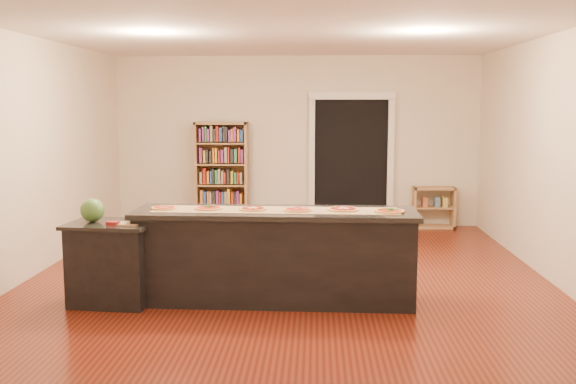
{
  "coord_description": "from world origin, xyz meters",
  "views": [
    {
      "loc": [
        0.32,
        -7.15,
        2.0
      ],
      "look_at": [
        0.0,
        0.2,
        1.0
      ],
      "focal_mm": 40.0,
      "sensor_mm": 36.0,
      "label": 1
    }
  ],
  "objects_px": {
    "kitchen_island": "(275,255)",
    "bookshelf": "(222,175)",
    "side_counter": "(112,263)",
    "waste_bin": "(267,219)",
    "low_shelf": "(433,207)",
    "watermelon": "(92,210)"
  },
  "relations": [
    {
      "from": "side_counter",
      "to": "low_shelf",
      "type": "height_order",
      "value": "side_counter"
    },
    {
      "from": "kitchen_island",
      "to": "waste_bin",
      "type": "bearing_deg",
      "value": 96.74
    },
    {
      "from": "side_counter",
      "to": "waste_bin",
      "type": "relative_size",
      "value": 2.67
    },
    {
      "from": "side_counter",
      "to": "waste_bin",
      "type": "height_order",
      "value": "side_counter"
    },
    {
      "from": "low_shelf",
      "to": "watermelon",
      "type": "bearing_deg",
      "value": -134.67
    },
    {
      "from": "kitchen_island",
      "to": "watermelon",
      "type": "distance_m",
      "value": 1.89
    },
    {
      "from": "side_counter",
      "to": "watermelon",
      "type": "xyz_separation_m",
      "value": [
        -0.19,
        0.02,
        0.53
      ]
    },
    {
      "from": "watermelon",
      "to": "bookshelf",
      "type": "bearing_deg",
      "value": 80.75
    },
    {
      "from": "waste_bin",
      "to": "watermelon",
      "type": "height_order",
      "value": "watermelon"
    },
    {
      "from": "watermelon",
      "to": "waste_bin",
      "type": "bearing_deg",
      "value": 70.18
    },
    {
      "from": "waste_bin",
      "to": "side_counter",
      "type": "bearing_deg",
      "value": -107.33
    },
    {
      "from": "kitchen_island",
      "to": "waste_bin",
      "type": "relative_size",
      "value": 9.05
    },
    {
      "from": "kitchen_island",
      "to": "bookshelf",
      "type": "xyz_separation_m",
      "value": [
        -1.14,
        4.06,
        0.39
      ]
    },
    {
      "from": "side_counter",
      "to": "watermelon",
      "type": "relative_size",
      "value": 3.56
    },
    {
      "from": "watermelon",
      "to": "kitchen_island",
      "type": "bearing_deg",
      "value": 4.49
    },
    {
      "from": "kitchen_island",
      "to": "side_counter",
      "type": "xyz_separation_m",
      "value": [
        -1.64,
        -0.16,
        -0.05
      ]
    },
    {
      "from": "bookshelf",
      "to": "watermelon",
      "type": "relative_size",
      "value": 7.27
    },
    {
      "from": "side_counter",
      "to": "waste_bin",
      "type": "distance_m",
      "value": 4.24
    },
    {
      "from": "kitchen_island",
      "to": "bookshelf",
      "type": "height_order",
      "value": "bookshelf"
    },
    {
      "from": "waste_bin",
      "to": "kitchen_island",
      "type": "bearing_deg",
      "value": -84.38
    },
    {
      "from": "low_shelf",
      "to": "side_counter",
      "type": "bearing_deg",
      "value": -133.22
    },
    {
      "from": "bookshelf",
      "to": "low_shelf",
      "type": "relative_size",
      "value": 2.55
    }
  ]
}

